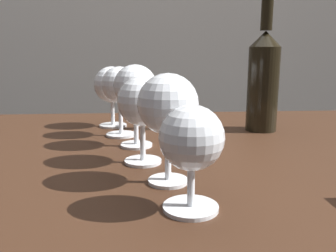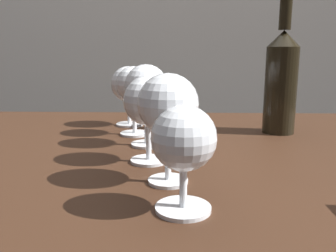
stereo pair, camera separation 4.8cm
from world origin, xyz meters
name	(u,v)px [view 1 (the left image)]	position (x,y,z in m)	size (l,w,h in m)	color
dining_table	(157,202)	(0.00, 0.00, 0.65)	(1.19, 0.78, 0.76)	#382114
wine_glass_merlot	(192,141)	(0.03, -0.27, 0.85)	(0.07, 0.07, 0.12)	white
wine_glass_port	(168,107)	(0.01, -0.18, 0.87)	(0.08, 0.08, 0.15)	white
wine_glass_empty	(142,104)	(-0.03, -0.09, 0.86)	(0.08, 0.08, 0.14)	white
wine_glass_chardonnay	(135,88)	(-0.04, 0.02, 0.88)	(0.08, 0.08, 0.16)	white
wine_glass_rose	(120,87)	(-0.07, 0.11, 0.87)	(0.08, 0.08, 0.15)	white
wine_glass_pinot	(112,86)	(-0.10, 0.20, 0.86)	(0.09, 0.09, 0.15)	white
wine_bottle	(263,78)	(0.25, 0.14, 0.89)	(0.07, 0.07, 0.32)	black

